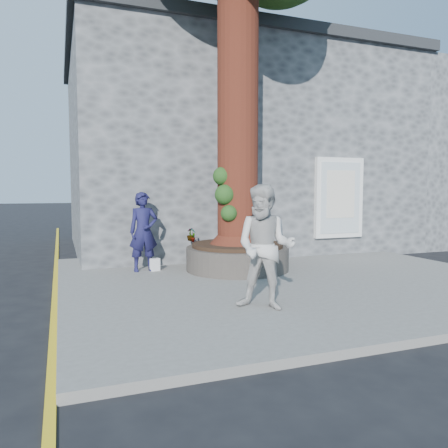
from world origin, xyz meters
name	(u,v)px	position (x,y,z in m)	size (l,w,h in m)	color
ground	(239,299)	(0.00, 0.00, 0.00)	(120.00, 120.00, 0.00)	black
pavement	(286,278)	(1.50, 1.00, 0.06)	(9.00, 8.00, 0.12)	slate
yellow_line	(55,300)	(-3.05, 1.00, 0.00)	(0.10, 30.00, 0.01)	yellow
stone_shop	(226,154)	(2.50, 7.20, 3.16)	(10.30, 8.30, 6.30)	#444749
neighbour_shop	(408,163)	(10.50, 7.20, 3.00)	(6.00, 8.00, 6.00)	#444749
planter	(237,257)	(0.80, 2.00, 0.41)	(2.30, 2.30, 0.60)	black
man	(144,232)	(-1.20, 2.60, 1.00)	(0.64, 0.42, 1.76)	#181740
woman	(265,247)	(-0.05, -1.15, 1.06)	(0.92, 0.72, 1.89)	beige
shopping_bag	(155,265)	(-0.97, 2.52, 0.26)	(0.20, 0.12, 0.28)	white
plant_a	(193,235)	(-0.05, 2.64, 0.89)	(0.17, 0.12, 0.33)	gray
plant_b	(222,231)	(0.75, 2.85, 0.92)	(0.22, 0.22, 0.41)	gray
plant_c	(190,234)	(-0.05, 2.85, 0.87)	(0.17, 0.17, 0.31)	gray
plant_d	(256,233)	(1.65, 2.85, 0.85)	(0.24, 0.21, 0.26)	gray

